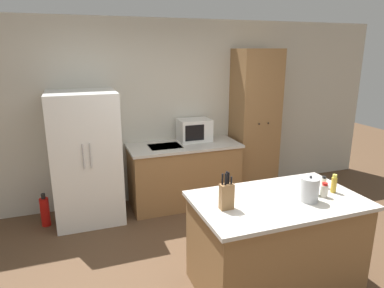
% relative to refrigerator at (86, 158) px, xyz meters
% --- Properties ---
extents(wall_back, '(7.20, 0.06, 2.60)m').
position_rel_refrigerator_xyz_m(wall_back, '(1.13, 0.39, 0.46)').
color(wall_back, beige).
rests_on(wall_back, ground_plane).
extents(refrigerator, '(0.83, 0.75, 1.69)m').
position_rel_refrigerator_xyz_m(refrigerator, '(0.00, 0.00, 0.00)').
color(refrigerator, white).
rests_on(refrigerator, ground_plane).
extents(back_counter, '(1.57, 0.70, 0.89)m').
position_rel_refrigerator_xyz_m(back_counter, '(1.33, 0.03, -0.40)').
color(back_counter, olive).
rests_on(back_counter, ground_plane).
extents(pantry_cabinet, '(0.64, 0.53, 2.20)m').
position_rel_refrigerator_xyz_m(pantry_cabinet, '(2.50, 0.11, 0.25)').
color(pantry_cabinet, olive).
rests_on(pantry_cabinet, ground_plane).
extents(kitchen_island, '(1.52, 0.90, 0.89)m').
position_rel_refrigerator_xyz_m(kitchen_island, '(1.55, -1.99, -0.40)').
color(kitchen_island, olive).
rests_on(kitchen_island, ground_plane).
extents(microwave, '(0.46, 0.34, 0.32)m').
position_rel_refrigerator_xyz_m(microwave, '(1.54, 0.17, 0.21)').
color(microwave, white).
rests_on(microwave, back_counter).
extents(knife_block, '(0.11, 0.07, 0.33)m').
position_rel_refrigerator_xyz_m(knife_block, '(1.02, -2.02, 0.17)').
color(knife_block, olive).
rests_on(knife_block, kitchen_island).
extents(spice_bottle_tall_dark, '(0.05, 0.05, 0.18)m').
position_rel_refrigerator_xyz_m(spice_bottle_tall_dark, '(2.11, -2.04, 0.13)').
color(spice_bottle_tall_dark, gold).
rests_on(spice_bottle_tall_dark, kitchen_island).
extents(spice_bottle_short_red, '(0.05, 0.05, 0.16)m').
position_rel_refrigerator_xyz_m(spice_bottle_short_red, '(1.91, -2.03, 0.12)').
color(spice_bottle_short_red, '#337033').
rests_on(spice_bottle_short_red, kitchen_island).
extents(spice_bottle_amber_oil, '(0.05, 0.05, 0.12)m').
position_rel_refrigerator_xyz_m(spice_bottle_amber_oil, '(2.10, -1.92, 0.10)').
color(spice_bottle_amber_oil, beige).
rests_on(spice_bottle_amber_oil, kitchen_island).
extents(spice_bottle_green_herb, '(0.06, 0.06, 0.14)m').
position_rel_refrigerator_xyz_m(spice_bottle_green_herb, '(1.95, -2.10, 0.11)').
color(spice_bottle_green_herb, beige).
rests_on(spice_bottle_green_herb, kitchen_island).
extents(kettle, '(0.16, 0.16, 0.24)m').
position_rel_refrigerator_xyz_m(kettle, '(1.77, -2.13, 0.16)').
color(kettle, '#B2B5B7').
rests_on(kettle, kitchen_island).
extents(fire_extinguisher, '(0.11, 0.11, 0.44)m').
position_rel_refrigerator_xyz_m(fire_extinguisher, '(-0.56, -0.02, -0.65)').
color(fire_extinguisher, red).
rests_on(fire_extinguisher, ground_plane).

